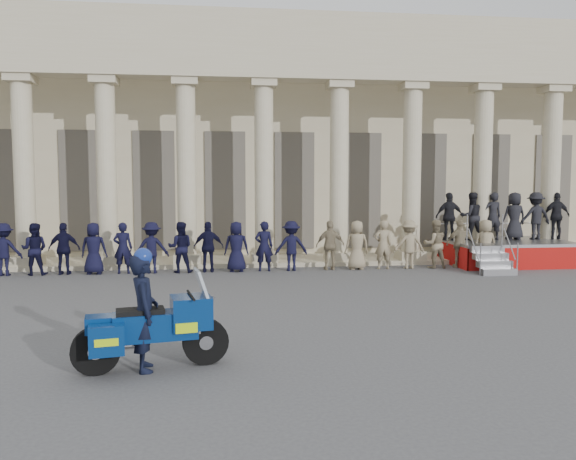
{
  "coord_description": "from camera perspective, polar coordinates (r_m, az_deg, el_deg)",
  "views": [
    {
      "loc": [
        -0.09,
        -11.14,
        2.82
      ],
      "look_at": [
        1.6,
        3.5,
        1.6
      ],
      "focal_mm": 35.0,
      "sensor_mm": 36.0,
      "label": 1
    }
  ],
  "objects": [
    {
      "name": "ground",
      "position": [
        11.49,
        -6.03,
        -9.5
      ],
      "size": [
        90.0,
        90.0,
        0.0
      ],
      "primitive_type": "plane",
      "color": "#464649",
      "rests_on": "ground"
    },
    {
      "name": "building",
      "position": [
        25.94,
        -6.46,
        8.47
      ],
      "size": [
        40.0,
        12.5,
        9.0
      ],
      "color": "#BBAD8C",
      "rests_on": "ground"
    },
    {
      "name": "officer_rank",
      "position": [
        18.11,
        -11.09,
        -1.73
      ],
      "size": [
        20.82,
        0.61,
        1.62
      ],
      "color": "black",
      "rests_on": "ground"
    },
    {
      "name": "reviewing_stand",
      "position": [
        21.19,
        21.26,
        0.54
      ],
      "size": [
        4.99,
        3.97,
        2.52
      ],
      "color": "gray",
      "rests_on": "ground"
    },
    {
      "name": "motorcycle",
      "position": [
        8.86,
        -13.54,
        -9.57
      ],
      "size": [
        2.33,
        1.11,
        1.5
      ],
      "rotation": [
        0.0,
        0.0,
        0.19
      ],
      "color": "black",
      "rests_on": "ground"
    },
    {
      "name": "rider",
      "position": [
        8.78,
        -14.42,
        -7.87
      ],
      "size": [
        0.54,
        0.72,
        1.87
      ],
      "rotation": [
        0.0,
        0.0,
        1.76
      ],
      "color": "black",
      "rests_on": "ground"
    }
  ]
}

